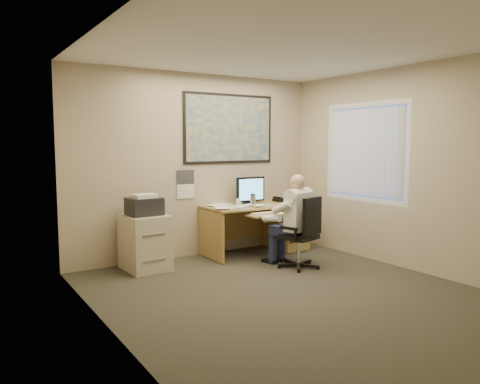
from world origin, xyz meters
TOP-DOWN VIEW (x-y plane):
  - room_shell at (0.00, 0.00)m, footprint 4.00×4.50m
  - desk at (1.12, 1.90)m, footprint 1.60×0.97m
  - world_map at (0.55, 2.23)m, footprint 1.56×0.03m
  - wall_calendar at (-0.20, 2.24)m, footprint 0.28×0.01m
  - window_blinds at (1.97, 0.80)m, footprint 0.06×1.40m
  - filing_cabinet at (-0.98, 1.88)m, footprint 0.56×0.66m
  - office_chair at (0.80, 0.82)m, footprint 0.72×0.72m
  - person at (0.81, 0.89)m, footprint 0.70×0.87m

SIDE VIEW (x-z plane):
  - office_chair at x=0.80m, z-range -0.20..0.77m
  - filing_cabinet at x=-0.98m, z-range -0.07..0.94m
  - desk at x=1.12m, z-range -0.13..1.02m
  - person at x=0.81m, z-range 0.00..1.27m
  - wall_calendar at x=-0.20m, z-range 0.87..1.29m
  - room_shell at x=0.00m, z-range 0.00..2.70m
  - window_blinds at x=1.97m, z-range 0.90..2.20m
  - world_map at x=0.55m, z-range 1.37..2.43m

